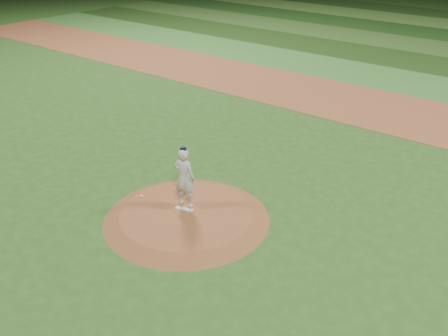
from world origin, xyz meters
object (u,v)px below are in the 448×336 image
object	(u,v)px
rosin_bag	(142,196)
pitchers_mound	(187,216)
pitcher_on_mound	(184,177)
pitching_rubber	(184,209)

from	to	relation	value
rosin_bag	pitchers_mound	bearing A→B (deg)	6.12
pitchers_mound	pitcher_on_mound	bearing A→B (deg)	135.80
pitchers_mound	rosin_bag	size ratio (longest dim) A/B	50.34
pitching_rubber	pitcher_on_mound	size ratio (longest dim) A/B	0.29
pitcher_on_mound	pitching_rubber	bearing A→B (deg)	-57.94
pitching_rubber	rosin_bag	xyz separation A→B (m)	(-1.73, -0.30, 0.01)
pitcher_on_mound	rosin_bag	bearing A→B (deg)	-161.55
pitchers_mound	pitcher_on_mound	world-z (taller)	pitcher_on_mound
pitching_rubber	pitcher_on_mound	bearing A→B (deg)	104.96
pitchers_mound	rosin_bag	bearing A→B (deg)	-173.88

